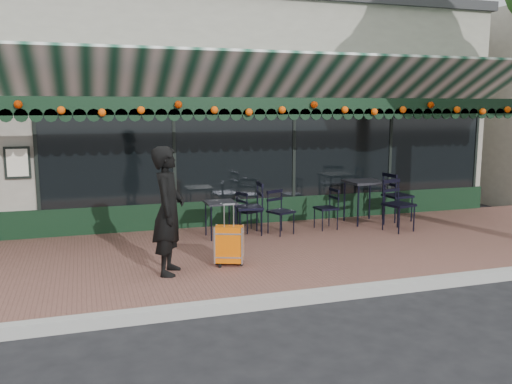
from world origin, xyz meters
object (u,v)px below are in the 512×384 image
object	(u,v)px
suitcase	(229,245)
chair_b_right	(249,211)
cafe_table_a	(365,185)
cafe_table_b	(220,205)
chair_a_front	(399,205)
chair_a_right	(398,196)
chair_a_left	(326,209)
chair_b_front	(281,212)
chair_b_left	(249,208)
woman	(168,211)

from	to	relation	value
suitcase	chair_b_right	xyz separation A→B (m)	(0.92, 1.99, 0.08)
cafe_table_a	cafe_table_b	world-z (taller)	cafe_table_a
cafe_table_b	chair_b_right	size ratio (longest dim) A/B	0.84
chair_b_right	chair_a_front	bearing A→B (deg)	-125.25
cafe_table_b	chair_a_front	world-z (taller)	chair_a_front
suitcase	chair_a_right	xyz separation A→B (m)	(4.09, 2.03, 0.19)
chair_a_left	chair_b_front	bearing A→B (deg)	-86.15
suitcase	chair_b_left	xyz separation A→B (m)	(0.85, 1.80, 0.18)
cafe_table_b	chair_b_left	bearing A→B (deg)	9.15
chair_b_front	cafe_table_b	bearing A→B (deg)	154.02
woman	chair_b_right	bearing A→B (deg)	-21.57
suitcase	cafe_table_b	xyz separation A→B (m)	(0.30, 1.71, 0.28)
chair_b_front	chair_a_front	bearing A→B (deg)	-32.85
woman	cafe_table_b	distance (m)	2.20
cafe_table_a	chair_a_right	xyz separation A→B (m)	(0.76, 0.00, -0.27)
cafe_table_a	woman	bearing A→B (deg)	-153.05
chair_b_front	cafe_table_a	bearing A→B (deg)	-9.83
woman	cafe_table_a	world-z (taller)	woman
cafe_table_a	chair_a_front	distance (m)	0.92
chair_b_right	chair_b_front	xyz separation A→B (m)	(0.49, -0.36, 0.02)
chair_a_left	chair_b_left	distance (m)	1.52
cafe_table_b	chair_b_left	xyz separation A→B (m)	(0.55, 0.09, -0.10)
cafe_table_a	cafe_table_b	xyz separation A→B (m)	(-3.02, -0.31, -0.18)
chair_a_left	chair_a_right	world-z (taller)	chair_a_right
chair_a_left	chair_b_front	xyz separation A→B (m)	(-0.96, -0.13, 0.01)
chair_b_left	chair_b_right	size ratio (longest dim) A/B	1.26
chair_a_right	chair_a_front	bearing A→B (deg)	143.71
cafe_table_a	chair_a_left	bearing A→B (deg)	-164.40
suitcase	chair_a_front	bearing A→B (deg)	39.80
cafe_table_a	chair_b_left	bearing A→B (deg)	-174.82
chair_b_left	chair_b_right	distance (m)	0.22
woman	chair_a_front	size ratio (longest dim) A/B	1.82
chair_b_left	chair_b_front	bearing A→B (deg)	78.13
cafe_table_b	chair_b_front	bearing A→B (deg)	-4.40
chair_b_front	chair_a_right	bearing A→B (deg)	-13.09
suitcase	cafe_table_a	xyz separation A→B (m)	(3.33, 2.03, 0.46)
woman	cafe_table_a	distance (m)	4.73
chair_a_front	chair_a_right	bearing A→B (deg)	44.08
chair_a_left	chair_b_right	xyz separation A→B (m)	(-1.45, 0.23, -0.00)
chair_b_front	suitcase	bearing A→B (deg)	-152.50
woman	chair_a_front	world-z (taller)	woman
chair_a_right	chair_b_front	size ratio (longest dim) A/B	1.23
suitcase	chair_a_front	world-z (taller)	chair_a_front
chair_a_left	chair_a_right	xyz separation A→B (m)	(1.72, 0.27, 0.11)
chair_b_left	chair_b_right	xyz separation A→B (m)	(0.07, 0.18, -0.10)
chair_a_right	suitcase	bearing A→B (deg)	111.00
chair_a_left	chair_b_left	world-z (taller)	chair_b_left
chair_a_front	chair_b_left	xyz separation A→B (m)	(-2.74, 0.61, -0.00)
suitcase	chair_b_right	world-z (taller)	suitcase
suitcase	chair_b_right	distance (m)	2.19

